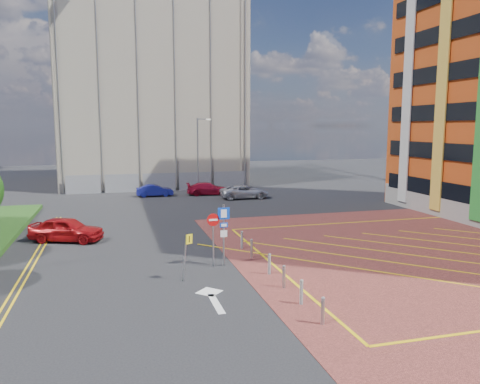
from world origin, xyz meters
name	(u,v)px	position (x,y,z in m)	size (l,w,h in m)	color
ground	(219,272)	(0.00, 0.00, 0.00)	(140.00, 140.00, 0.00)	black
forecourt	(458,252)	(14.00, 0.00, 0.01)	(26.00, 26.00, 0.02)	brown
lamp_back	(199,152)	(4.08, 28.00, 4.36)	(1.53, 0.16, 8.00)	#9EA0A8
sign_cluster	(220,229)	(0.30, 0.98, 1.95)	(1.17, 0.12, 3.20)	#9EA0A8
warning_sign	(186,251)	(-1.72, -0.90, 1.43)	(0.55, 0.38, 2.24)	#9EA0A8
bollard_row	(274,269)	(2.30, -1.67, 0.47)	(0.14, 11.14, 0.90)	#9EA0A8
construction_building	(150,96)	(0.00, 40.00, 11.00)	(21.20, 19.20, 22.00)	#AC9F8D
construction_fence	(168,182)	(1.00, 30.00, 1.00)	(21.60, 0.06, 2.00)	gray
car_red_left	(66,229)	(-7.81, 8.61, 0.77)	(1.82, 4.51, 1.54)	#9B0D11
car_blue_back	(155,190)	(-0.83, 26.19, 0.61)	(1.29, 3.71, 1.22)	navy
car_red_back	(208,189)	(4.66, 25.84, 0.65)	(1.81, 4.46, 1.29)	maroon
car_silver_back	(244,192)	(7.66, 22.48, 0.67)	(2.23, 4.83, 1.34)	silver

